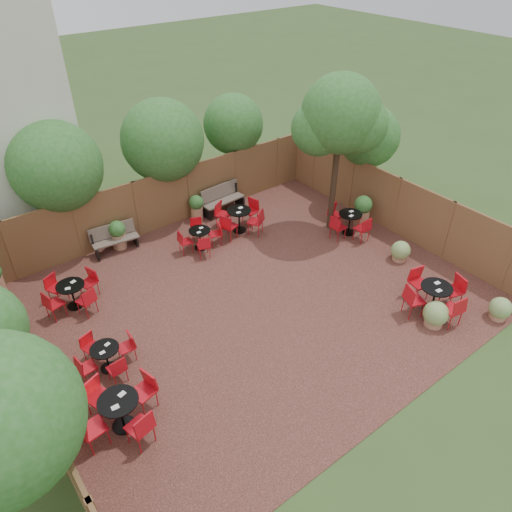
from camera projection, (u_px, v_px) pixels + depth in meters
ground at (253, 299)px, 13.69m from camera, size 80.00×80.00×0.00m
courtyard_paving at (253, 299)px, 13.68m from camera, size 12.00×10.00×0.02m
fence_back at (164, 200)px, 16.35m from camera, size 12.00×0.08×2.00m
fence_left at (25, 375)px, 10.14m from camera, size 0.08×10.00×2.00m
fence_right at (396, 205)px, 16.08m from camera, size 0.08×10.00×2.00m
overhang_foliage at (125, 193)px, 13.05m from camera, size 15.71×10.91×2.75m
courtyard_tree at (340, 119)px, 14.60m from camera, size 2.64×2.54×5.22m
park_bench_left at (114, 238)px, 15.38m from camera, size 1.51×0.64×0.90m
park_bench_right at (222, 199)px, 17.42m from camera, size 1.65×0.65×1.00m
bistro_tables at (238, 281)px, 13.58m from camera, size 11.06×8.25×0.96m
planters at (200, 228)px, 15.73m from camera, size 11.63×4.41×1.13m
low_shrubs at (441, 292)px, 13.42m from camera, size 2.28×3.95×0.71m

